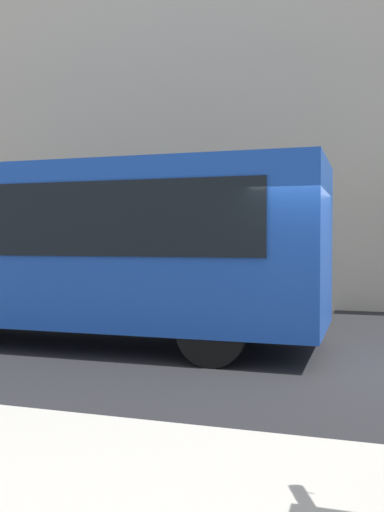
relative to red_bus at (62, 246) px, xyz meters
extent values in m
plane|color=#232326|center=(-4.81, 0.47, -1.68)|extent=(60.00, 60.00, 0.00)
cube|color=beige|center=(-4.81, -6.33, 4.32)|extent=(28.00, 0.80, 12.00)
cube|color=#1947AD|center=(-0.02, -0.01, 0.02)|extent=(9.00, 2.50, 2.60)
cube|color=black|center=(-0.02, 1.25, 0.42)|extent=(7.60, 0.06, 1.10)
cylinder|color=black|center=(-3.02, -1.11, -1.18)|extent=(1.00, 0.28, 1.00)
cylinder|color=black|center=(-3.02, 1.09, -1.18)|extent=(1.00, 0.28, 1.00)
camera|label=1|loc=(-5.12, 8.71, 0.12)|focal=39.56mm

